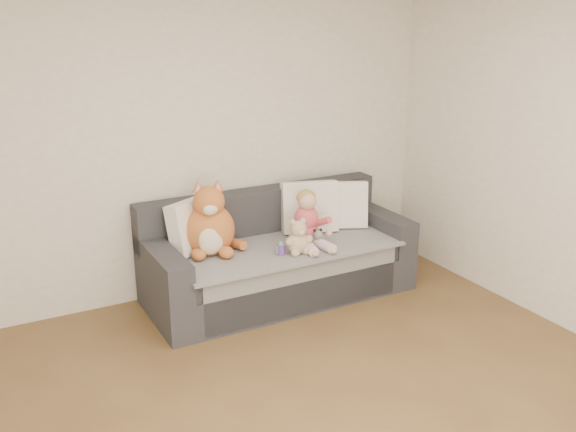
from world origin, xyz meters
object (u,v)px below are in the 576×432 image
object	(u,v)px
sippy_cup	(281,248)
plush_cat	(210,226)
sofa	(277,260)
teddy_bear	(298,239)
toddler	(308,222)

from	to	relation	value
sippy_cup	plush_cat	bearing A→B (deg)	147.74
sofa	teddy_bear	size ratio (longest dim) A/B	7.47
sofa	teddy_bear	distance (m)	0.43
sofa	teddy_bear	world-z (taller)	sofa
teddy_bear	toddler	bearing A→B (deg)	42.56
plush_cat	toddler	bearing A→B (deg)	2.20
sofa	teddy_bear	bearing A→B (deg)	-86.05
sippy_cup	toddler	bearing A→B (deg)	18.88
plush_cat	sippy_cup	distance (m)	0.58
teddy_bear	sippy_cup	distance (m)	0.15
toddler	sippy_cup	world-z (taller)	toddler
sofa	plush_cat	distance (m)	0.70
plush_cat	teddy_bear	world-z (taller)	plush_cat
toddler	teddy_bear	xyz separation A→B (m)	(-0.17, -0.15, -0.07)
toddler	sippy_cup	size ratio (longest dim) A/B	4.17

